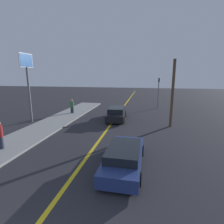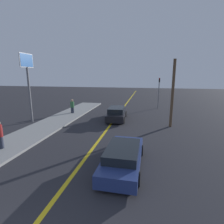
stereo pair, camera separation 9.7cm
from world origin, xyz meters
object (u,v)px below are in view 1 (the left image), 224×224
object	(u,v)px
pedestrian_mid_group	(0,135)
traffic_light	(158,90)
car_near_right_lane	(124,156)
roadside_sign	(27,72)
pedestrian_far_standing	(72,106)
utility_pole	(172,94)
car_ahead_center	(117,114)

from	to	relation	value
pedestrian_mid_group	traffic_light	distance (m)	19.01
car_near_right_lane	roadside_sign	world-z (taller)	roadside_sign
pedestrian_far_standing	utility_pole	distance (m)	11.25
car_ahead_center	roadside_sign	world-z (taller)	roadside_sign
car_ahead_center	traffic_light	world-z (taller)	traffic_light
car_ahead_center	traffic_light	xyz separation A→B (m)	(4.50, 7.24, 1.89)
car_near_right_lane	utility_pole	size ratio (longest dim) A/B	0.79
car_near_right_lane	utility_pole	world-z (taller)	utility_pole
car_near_right_lane	car_ahead_center	size ratio (longest dim) A/B	1.03
traffic_light	utility_pole	xyz separation A→B (m)	(0.64, -8.70, 0.40)
pedestrian_far_standing	car_near_right_lane	bearing A→B (deg)	-55.08
traffic_light	roadside_sign	xyz separation A→B (m)	(-12.53, -9.72, 2.24)
utility_pole	roadside_sign	bearing A→B (deg)	-175.57
pedestrian_far_standing	utility_pole	xyz separation A→B (m)	(10.67, -2.95, 1.99)
car_ahead_center	traffic_light	bearing A→B (deg)	54.84
car_near_right_lane	pedestrian_far_standing	xyz separation A→B (m)	(-7.49, 10.73, 0.36)
traffic_light	pedestrian_mid_group	bearing A→B (deg)	-122.20
car_near_right_lane	car_ahead_center	bearing A→B (deg)	102.60
pedestrian_mid_group	utility_pole	world-z (taller)	utility_pole
car_ahead_center	roadside_sign	distance (m)	9.36
pedestrian_mid_group	pedestrian_far_standing	distance (m)	10.29
roadside_sign	utility_pole	size ratio (longest dim) A/B	1.11
pedestrian_far_standing	utility_pole	bearing A→B (deg)	-15.47
car_ahead_center	pedestrian_mid_group	bearing A→B (deg)	-125.72
car_ahead_center	roadside_sign	size ratio (longest dim) A/B	0.70
car_near_right_lane	utility_pole	bearing A→B (deg)	68.37
car_ahead_center	pedestrian_far_standing	bearing A→B (deg)	161.63
car_ahead_center	car_near_right_lane	bearing A→B (deg)	-81.28
car_near_right_lane	traffic_light	size ratio (longest dim) A/B	1.13
pedestrian_far_standing	traffic_light	world-z (taller)	traffic_light
car_ahead_center	utility_pole	size ratio (longest dim) A/B	0.77
car_ahead_center	pedestrian_far_standing	distance (m)	5.73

